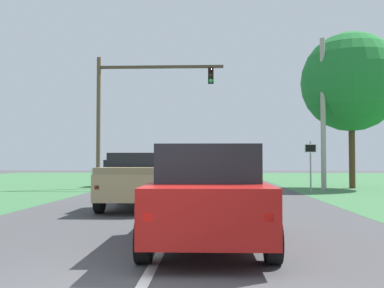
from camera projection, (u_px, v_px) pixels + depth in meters
The scene contains 9 objects.
ground_plane at pixel (187, 204), 16.86m from camera, with size 120.00×120.00×0.00m, color #424244.
lane_centre_stripe at pixel (142, 285), 5.88m from camera, with size 0.16×40.59×0.01m, color white.
red_suv_near at pixel (208, 193), 8.79m from camera, with size 2.28×5.00×1.90m.
pickup_truck_lead at pixel (139, 180), 15.49m from camera, with size 2.23×5.26×1.87m.
traffic_light at pixel (131, 102), 26.61m from camera, with size 7.41×0.40×7.69m.
keep_moving_sign at pixel (311, 160), 23.08m from camera, with size 0.60×0.09×2.60m.
oak_tree_right at pixel (351, 82), 27.08m from camera, with size 5.87×5.87×9.24m.
crossing_suv_far at pixel (131, 172), 28.52m from camera, with size 4.69×2.09×1.67m.
utility_pole_right at pixel (323, 114), 25.45m from camera, with size 0.28×0.28×8.49m, color #9E998E.
Camera 1 is at (0.88, -5.62, 1.61)m, focal length 42.74 mm.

